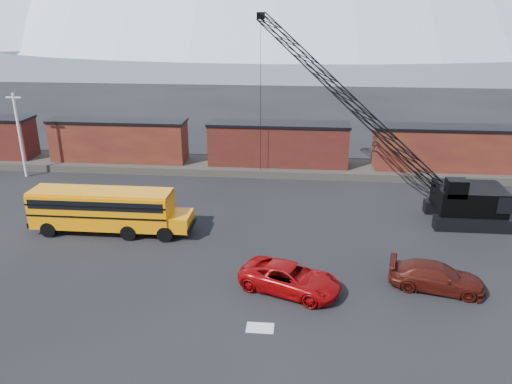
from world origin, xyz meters
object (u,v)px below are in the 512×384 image
red_pickup (290,278)px  maroon_suv (437,277)px  crawler_crane (347,98)px  school_bus (107,209)px

red_pickup → maroon_suv: bearing=-62.3°
maroon_suv → crawler_crane: (-4.46, 14.67, 7.66)m
crawler_crane → red_pickup: bearing=-104.0°
crawler_crane → school_bus: bearing=-152.6°
school_bus → maroon_suv: 22.42m
school_bus → red_pickup: school_bus is taller
red_pickup → maroon_suv: size_ratio=1.09×
maroon_suv → crawler_crane: crawler_crane is taller
school_bus → maroon_suv: school_bus is taller
school_bus → maroon_suv: bearing=-14.9°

